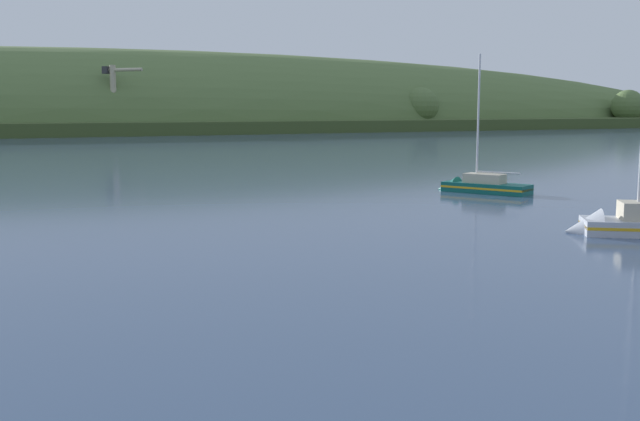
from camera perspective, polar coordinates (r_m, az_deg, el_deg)
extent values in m
ellipsoid|color=#56703D|center=(230.28, -11.96, 5.92)|extent=(451.91, 87.40, 46.29)
sphere|color=#56703D|center=(231.88, 7.53, 7.77)|extent=(11.06, 11.06, 11.06)
sphere|color=#56703D|center=(288.19, 22.07, 7.27)|extent=(11.28, 11.28, 11.28)
cube|color=#4C4C51|center=(195.51, -15.12, 5.82)|extent=(4.61, 4.61, 2.00)
cylinder|color=#BCB293|center=(195.45, -15.21, 8.29)|extent=(1.48, 1.48, 14.85)
cylinder|color=#BCB293|center=(193.45, -14.37, 10.18)|extent=(6.75, 7.60, 0.82)
cube|color=#333338|center=(196.64, -15.68, 10.09)|extent=(2.55, 2.49, 1.78)
cube|color=#0F564C|center=(60.74, 12.34, 1.35)|extent=(4.89, 7.09, 1.43)
cone|color=#0F564C|center=(62.24, 9.52, 1.57)|extent=(2.67, 2.44, 2.16)
cube|color=gold|center=(60.70, 12.35, 1.69)|extent=(4.91, 7.10, 0.15)
cube|color=#BCB299|center=(60.71, 12.23, 2.37)|extent=(2.67, 3.41, 0.72)
cylinder|color=silver|center=(60.75, 11.77, 6.74)|extent=(0.16, 0.16, 9.94)
cylinder|color=silver|center=(60.21, 13.19, 2.78)|extent=(1.61, 3.28, 0.13)
cone|color=#ADB2BC|center=(42.70, 19.06, -1.51)|extent=(2.99, 3.12, 2.53)
sphere|color=red|center=(73.05, 13.45, 2.32)|extent=(0.77, 0.77, 0.77)
cylinder|color=black|center=(73.01, 13.46, 2.65)|extent=(0.04, 0.04, 0.08)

